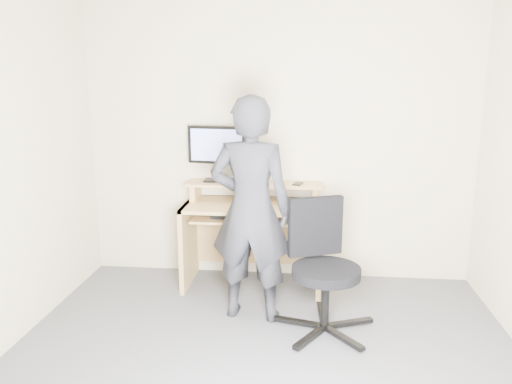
% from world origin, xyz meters
% --- Properties ---
extents(ground, '(3.50, 3.50, 0.00)m').
position_xyz_m(ground, '(0.00, 0.00, 0.00)').
color(ground, '#59595E').
rests_on(ground, ground).
extents(back_wall, '(3.50, 0.02, 2.50)m').
position_xyz_m(back_wall, '(0.00, 1.75, 1.25)').
color(back_wall, '#C3B49B').
rests_on(back_wall, ground).
extents(desk, '(1.20, 0.60, 0.91)m').
position_xyz_m(desk, '(-0.20, 1.53, 0.55)').
color(desk, tan).
rests_on(desk, ground).
extents(monitor, '(0.52, 0.15, 0.50)m').
position_xyz_m(monitor, '(-0.54, 1.62, 1.21)').
color(monitor, black).
rests_on(monitor, desk).
extents(external_drive, '(0.11, 0.15, 0.20)m').
position_xyz_m(external_drive, '(-0.26, 1.61, 1.01)').
color(external_drive, black).
rests_on(external_drive, desk).
extents(travel_mug, '(0.10, 0.10, 0.18)m').
position_xyz_m(travel_mug, '(-0.09, 1.61, 1.00)').
color(travel_mug, '#B9B9BE').
rests_on(travel_mug, desk).
extents(smartphone, '(0.10, 0.14, 0.01)m').
position_xyz_m(smartphone, '(0.19, 1.57, 0.92)').
color(smartphone, black).
rests_on(smartphone, desk).
extents(charger, '(0.05, 0.04, 0.03)m').
position_xyz_m(charger, '(-0.40, 1.52, 0.93)').
color(charger, black).
rests_on(charger, desk).
extents(headphones, '(0.19, 0.19, 0.06)m').
position_xyz_m(headphones, '(-0.43, 1.67, 0.92)').
color(headphones, silver).
rests_on(headphones, desk).
extents(keyboard, '(0.47, 0.20, 0.03)m').
position_xyz_m(keyboard, '(-0.31, 1.36, 0.67)').
color(keyboard, black).
rests_on(keyboard, desk).
extents(mouse, '(0.11, 0.09, 0.04)m').
position_xyz_m(mouse, '(0.14, 1.35, 0.77)').
color(mouse, black).
rests_on(mouse, desk).
extents(office_chair, '(0.75, 0.73, 0.94)m').
position_xyz_m(office_chair, '(0.39, 0.72, 0.51)').
color(office_chair, black).
rests_on(office_chair, ground).
extents(person, '(0.66, 0.47, 1.71)m').
position_xyz_m(person, '(-0.15, 0.85, 0.86)').
color(person, black).
rests_on(person, ground).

